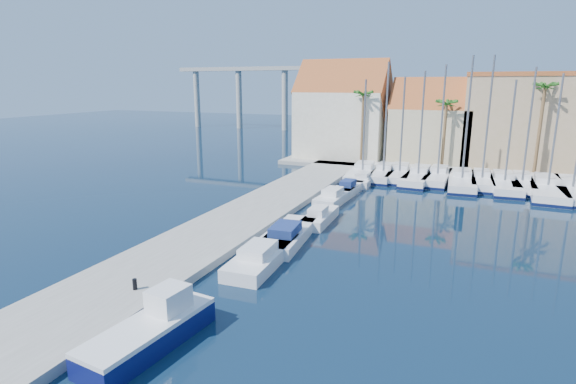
% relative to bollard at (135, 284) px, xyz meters
% --- Properties ---
extents(ground, '(260.00, 260.00, 0.00)m').
position_rel_bollard_xyz_m(ground, '(7.67, -1.38, -0.79)').
color(ground, black).
rests_on(ground, ground).
extents(quay_west, '(6.00, 77.00, 0.50)m').
position_rel_bollard_xyz_m(quay_west, '(-1.33, 12.12, -0.54)').
color(quay_west, gray).
rests_on(quay_west, ground).
extents(shore_north, '(54.00, 16.00, 0.50)m').
position_rel_bollard_xyz_m(shore_north, '(17.67, 46.62, -0.54)').
color(shore_north, gray).
rests_on(shore_north, ground).
extents(bollard, '(0.23, 0.23, 0.57)m').
position_rel_bollard_xyz_m(bollard, '(0.00, 0.00, 0.00)').
color(bollard, black).
rests_on(bollard, quay_west).
extents(fishing_boat, '(2.68, 6.32, 2.15)m').
position_rel_bollard_xyz_m(fishing_boat, '(3.56, -3.02, -0.07)').
color(fishing_boat, '#0D1350').
rests_on(fishing_boat, ground).
extents(motorboat_west_0, '(2.67, 7.31, 1.40)m').
position_rel_bollard_xyz_m(motorboat_west_0, '(3.93, 6.67, -0.28)').
color(motorboat_west_0, white).
rests_on(motorboat_west_0, ground).
extents(motorboat_west_1, '(3.03, 7.56, 1.40)m').
position_rel_bollard_xyz_m(motorboat_west_1, '(3.87, 10.85, -0.28)').
color(motorboat_west_1, white).
rests_on(motorboat_west_1, ground).
extents(motorboat_west_2, '(1.82, 5.28, 1.40)m').
position_rel_bollard_xyz_m(motorboat_west_2, '(4.51, 15.74, -0.28)').
color(motorboat_west_2, white).
rests_on(motorboat_west_2, ground).
extents(motorboat_west_3, '(2.32, 6.45, 1.40)m').
position_rel_bollard_xyz_m(motorboat_west_3, '(3.67, 22.43, -0.28)').
color(motorboat_west_3, white).
rests_on(motorboat_west_3, ground).
extents(motorboat_west_4, '(1.88, 5.39, 1.40)m').
position_rel_bollard_xyz_m(motorboat_west_4, '(4.00, 26.30, -0.28)').
color(motorboat_west_4, white).
rests_on(motorboat_west_4, ground).
extents(motorboat_west_5, '(2.07, 5.94, 1.40)m').
position_rel_bollard_xyz_m(motorboat_west_5, '(4.35, 30.85, -0.28)').
color(motorboat_west_5, white).
rests_on(motorboat_west_5, ground).
extents(sailboat_0, '(3.56, 10.69, 11.13)m').
position_rel_bollard_xyz_m(sailboat_0, '(3.44, 34.53, -0.22)').
color(sailboat_0, white).
rests_on(sailboat_0, ground).
extents(sailboat_1, '(2.45, 9.06, 12.96)m').
position_rel_bollard_xyz_m(sailboat_1, '(5.82, 34.82, -0.18)').
color(sailboat_1, white).
rests_on(sailboat_1, ground).
extents(sailboat_2, '(2.92, 9.33, 11.41)m').
position_rel_bollard_xyz_m(sailboat_2, '(7.53, 35.41, -0.20)').
color(sailboat_2, white).
rests_on(sailboat_2, ground).
extents(sailboat_3, '(3.20, 10.22, 11.97)m').
position_rel_bollard_xyz_m(sailboat_3, '(9.74, 34.66, -0.21)').
color(sailboat_3, white).
rests_on(sailboat_3, ground).
extents(sailboat_4, '(2.81, 9.33, 12.62)m').
position_rel_bollard_xyz_m(sailboat_4, '(11.72, 35.34, -0.19)').
color(sailboat_4, white).
rests_on(sailboat_4, ground).
extents(sailboat_5, '(3.26, 10.42, 13.42)m').
position_rel_bollard_xyz_m(sailboat_5, '(14.24, 34.15, -0.19)').
color(sailboat_5, white).
rests_on(sailboat_5, ground).
extents(sailboat_6, '(2.68, 8.70, 13.45)m').
position_rel_bollard_xyz_m(sailboat_6, '(16.20, 34.88, -0.16)').
color(sailboat_6, white).
rests_on(sailboat_6, ground).
extents(sailboat_7, '(3.36, 10.40, 11.05)m').
position_rel_bollard_xyz_m(sailboat_7, '(18.34, 34.49, -0.22)').
color(sailboat_7, white).
rests_on(sailboat_7, ground).
extents(sailboat_8, '(2.34, 8.62, 12.26)m').
position_rel_bollard_xyz_m(sailboat_8, '(20.04, 35.10, -0.18)').
color(sailboat_8, white).
rests_on(sailboat_8, ground).
extents(sailboat_9, '(3.71, 12.14, 11.61)m').
position_rel_bollard_xyz_m(sailboat_9, '(22.23, 33.85, -0.23)').
color(sailboat_9, white).
rests_on(sailboat_9, ground).
extents(sailboat_10, '(3.80, 11.84, 13.05)m').
position_rel_bollard_xyz_m(sailboat_10, '(24.26, 33.87, -0.22)').
color(sailboat_10, white).
rests_on(sailboat_10, ground).
extents(building_0, '(12.30, 9.00, 13.50)m').
position_rel_bollard_xyz_m(building_0, '(-2.33, 45.62, 5.74)').
color(building_0, beige).
rests_on(building_0, shore_north).
extents(building_1, '(10.30, 8.00, 11.00)m').
position_rel_bollard_xyz_m(building_1, '(9.67, 45.62, 4.51)').
color(building_1, '#C0AF87').
rests_on(building_1, shore_north).
extents(building_2, '(14.20, 10.20, 11.50)m').
position_rel_bollard_xyz_m(building_2, '(20.67, 46.62, 5.47)').
color(building_2, tan).
rests_on(building_2, shore_north).
extents(palm_0, '(2.60, 2.60, 10.15)m').
position_rel_bollard_xyz_m(palm_0, '(1.67, 40.62, 8.29)').
color(palm_0, brown).
rests_on(palm_0, shore_north).
extents(palm_1, '(2.60, 2.60, 9.15)m').
position_rel_bollard_xyz_m(palm_1, '(11.67, 40.62, 7.35)').
color(palm_1, brown).
rests_on(palm_1, shore_north).
extents(palm_2, '(2.60, 2.60, 11.15)m').
position_rel_bollard_xyz_m(palm_2, '(21.67, 40.62, 9.23)').
color(palm_2, brown).
rests_on(palm_2, shore_north).
extents(viaduct, '(48.00, 2.20, 14.45)m').
position_rel_bollard_xyz_m(viaduct, '(-31.40, 80.62, 9.46)').
color(viaduct, '#9E9E99').
rests_on(viaduct, ground).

